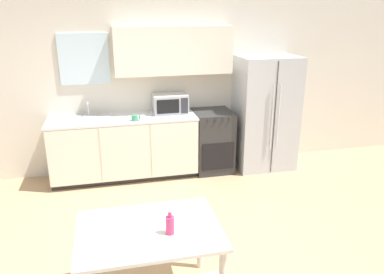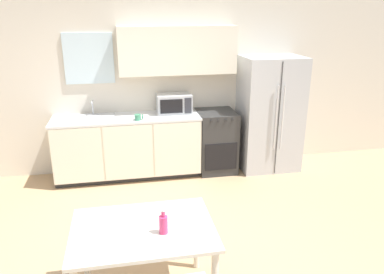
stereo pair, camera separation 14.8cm
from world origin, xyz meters
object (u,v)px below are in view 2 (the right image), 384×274
at_px(microwave, 174,103).
at_px(coffee_mug, 138,117).
at_px(refrigerator, 270,114).
at_px(dining_table, 144,239).
at_px(drink_bottle, 163,224).
at_px(oven_range, 216,141).

height_order(microwave, coffee_mug, microwave).
distance_m(refrigerator, dining_table, 3.34).
bearing_deg(drink_bottle, coffee_mug, 91.15).
xyz_separation_m(refrigerator, dining_table, (-2.11, -2.57, -0.24)).
bearing_deg(refrigerator, microwave, 174.45).
relative_size(dining_table, drink_bottle, 5.40).
bearing_deg(dining_table, microwave, 76.46).
bearing_deg(coffee_mug, oven_range, 8.87).
relative_size(oven_range, refrigerator, 0.54).
relative_size(refrigerator, coffee_mug, 14.27).
xyz_separation_m(oven_range, dining_table, (-1.28, -2.61, 0.16)).
height_order(oven_range, coffee_mug, coffee_mug).
distance_m(coffee_mug, drink_bottle, 2.53).
xyz_separation_m(coffee_mug, dining_table, (-0.11, -2.42, -0.34)).
bearing_deg(dining_table, oven_range, 63.79).
bearing_deg(microwave, oven_range, -9.87).
relative_size(microwave, drink_bottle, 2.37).
bearing_deg(dining_table, coffee_mug, 87.48).
distance_m(microwave, dining_table, 2.83).
relative_size(refrigerator, drink_bottle, 8.16).
distance_m(coffee_mug, dining_table, 2.45).
height_order(oven_range, dining_table, oven_range).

